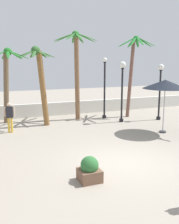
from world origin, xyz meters
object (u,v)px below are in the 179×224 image
(palm_tree_1, at_px, (132,65))
(palm_tree_2, at_px, (41,77))
(lamp_post_1, at_px, (122,81))
(lamp_post_3, at_px, (160,84))
(planter, at_px, (90,170))
(patio_umbrella_0, at_px, (165,84))
(guest_0, at_px, (10,114))
(lamp_post_0, at_px, (105,86))
(palm_tree_0, at_px, (7,76))
(palm_tree_3, at_px, (77,64))

(palm_tree_1, relative_size, palm_tree_2, 1.18)
(palm_tree_1, distance_m, palm_tree_2, 6.62)
(palm_tree_1, bearing_deg, lamp_post_1, -139.83)
(palm_tree_2, xyz_separation_m, lamp_post_1, (5.06, -0.98, -0.33))
(lamp_post_3, height_order, planter, lamp_post_3)
(patio_umbrella_0, relative_size, guest_0, 1.76)
(palm_tree_1, distance_m, lamp_post_0, 2.52)
(palm_tree_2, height_order, lamp_post_0, palm_tree_2)
(lamp_post_0, bearing_deg, lamp_post_1, -67.54)
(lamp_post_0, xyz_separation_m, lamp_post_3, (3.26, -1.80, 0.16))
(palm_tree_1, bearing_deg, guest_0, -171.68)
(palm_tree_0, xyz_separation_m, palm_tree_1, (8.38, -1.33, 0.67))
(patio_umbrella_0, height_order, lamp_post_1, lamp_post_1)
(palm_tree_2, bearing_deg, planter, -91.13)
(palm_tree_1, height_order, guest_0, palm_tree_1)
(patio_umbrella_0, distance_m, lamp_post_1, 3.31)
(patio_umbrella_0, height_order, lamp_post_0, lamp_post_0)
(lamp_post_3, distance_m, guest_0, 9.84)
(patio_umbrella_0, relative_size, lamp_post_0, 0.71)
(palm_tree_1, height_order, lamp_post_1, palm_tree_1)
(lamp_post_1, height_order, lamp_post_3, lamp_post_1)
(guest_0, xyz_separation_m, planter, (1.83, -7.20, -0.65))
(palm_tree_2, distance_m, guest_0, 2.96)
(palm_tree_3, relative_size, lamp_post_3, 1.57)
(palm_tree_2, distance_m, palm_tree_3, 2.85)
(lamp_post_0, bearing_deg, lamp_post_3, -28.98)
(palm_tree_0, distance_m, lamp_post_3, 10.03)
(patio_umbrella_0, xyz_separation_m, lamp_post_1, (-0.85, 3.20, -0.01))
(palm_tree_0, distance_m, guest_0, 3.27)
(palm_tree_1, height_order, planter, palm_tree_1)
(palm_tree_2, xyz_separation_m, guest_0, (-1.99, -0.96, -1.97))
(palm_tree_3, height_order, lamp_post_1, palm_tree_3)
(lamp_post_1, distance_m, lamp_post_3, 2.71)
(palm_tree_0, height_order, guest_0, palm_tree_0)
(palm_tree_0, bearing_deg, patio_umbrella_0, -36.96)
(patio_umbrella_0, relative_size, lamp_post_1, 0.76)
(lamp_post_1, bearing_deg, palm_tree_0, 159.25)
(patio_umbrella_0, height_order, lamp_post_3, lamp_post_3)
(palm_tree_1, distance_m, palm_tree_3, 4.00)
(patio_umbrella_0, xyz_separation_m, palm_tree_3, (-3.30, 5.06, 1.04))
(palm_tree_0, distance_m, palm_tree_2, 2.43)
(palm_tree_1, relative_size, guest_0, 3.35)
(patio_umbrella_0, distance_m, palm_tree_0, 9.67)
(patio_umbrella_0, bearing_deg, lamp_post_0, 107.22)
(guest_0, relative_size, planter, 2.00)
(lamp_post_0, relative_size, lamp_post_3, 1.11)
(lamp_post_1, relative_size, planter, 4.62)
(palm_tree_3, height_order, planter, palm_tree_3)
(patio_umbrella_0, relative_size, palm_tree_3, 0.51)
(patio_umbrella_0, relative_size, planter, 3.51)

